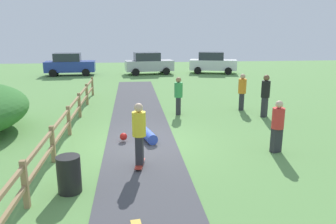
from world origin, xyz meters
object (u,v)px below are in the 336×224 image
at_px(bystander_green, 178,94).
at_px(parked_car_blue, 70,64).
at_px(bystander_black, 265,94).
at_px(trash_bin, 69,174).
at_px(bystander_red, 278,124).
at_px(skater_riding, 139,132).
at_px(skater_fallen, 145,134).
at_px(bystander_orange, 242,90).
at_px(parked_car_white, 213,63).
at_px(parked_car_silver, 149,63).

relative_size(bystander_green, parked_car_blue, 0.40).
bearing_deg(bystander_black, bystander_green, 167.25).
xyz_separation_m(trash_bin, bystander_red, (6.03, 1.98, 0.47)).
bearing_deg(bystander_black, trash_bin, -139.91).
height_order(skater_riding, bystander_green, skater_riding).
relative_size(trash_bin, skater_fallen, 0.61).
bearing_deg(bystander_red, bystander_orange, 82.01).
xyz_separation_m(skater_riding, bystander_black, (5.71, 4.95, 0.01)).
relative_size(bystander_black, bystander_red, 1.13).
distance_m(bystander_orange, bystander_black, 1.49).
bearing_deg(parked_car_white, trash_bin, -112.28).
bearing_deg(bystander_red, parked_car_silver, 98.44).
bearing_deg(bystander_green, parked_car_blue, 116.83).
xyz_separation_m(trash_bin, bystander_black, (7.41, 6.24, 0.61)).
xyz_separation_m(bystander_black, parked_car_blue, (-11.19, 15.53, -0.10)).
bearing_deg(parked_car_silver, skater_riding, -93.90).
relative_size(trash_bin, parked_car_blue, 0.21).
bearing_deg(bystander_orange, parked_car_silver, 104.75).
height_order(trash_bin, parked_car_silver, parked_car_silver).
relative_size(trash_bin, skater_riding, 0.49).
bearing_deg(trash_bin, skater_riding, 37.21).
bearing_deg(bystander_black, skater_riding, -139.10).
height_order(bystander_red, parked_car_silver, parked_car_silver).
xyz_separation_m(bystander_orange, bystander_black, (0.59, -1.36, 0.08)).
height_order(trash_bin, parked_car_blue, parked_car_blue).
bearing_deg(skater_fallen, skater_riding, -95.93).
distance_m(bystander_green, parked_car_silver, 14.68).
xyz_separation_m(bystander_red, parked_car_blue, (-9.81, 19.79, 0.04)).
relative_size(skater_riding, bystander_red, 1.09).
distance_m(trash_bin, bystander_red, 6.37).
bearing_deg(bystander_black, parked_car_blue, 125.78).
bearing_deg(skater_fallen, bystander_orange, 38.99).
bearing_deg(parked_car_blue, skater_riding, -75.02).
xyz_separation_m(parked_car_silver, parked_car_white, (5.83, 0.02, 0.00)).
relative_size(trash_bin, parked_car_silver, 0.21).
bearing_deg(parked_car_white, parked_car_blue, -179.93).
bearing_deg(parked_car_white, bystander_black, -95.54).
relative_size(bystander_red, parked_car_white, 0.37).
xyz_separation_m(skater_fallen, bystander_black, (5.47, 2.58, 0.86)).
height_order(skater_riding, parked_car_silver, parked_car_silver).
height_order(skater_fallen, parked_car_silver, parked_car_silver).
distance_m(bystander_red, parked_car_white, 20.02).
bearing_deg(bystander_red, skater_fallen, 157.63).
distance_m(bystander_red, parked_car_silver, 20.01).
height_order(bystander_black, bystander_red, bystander_black).
distance_m(bystander_orange, parked_car_silver, 14.64).
bearing_deg(parked_car_silver, parked_car_white, 0.19).
bearing_deg(bystander_black, bystander_orange, 113.42).
xyz_separation_m(bystander_green, parked_car_blue, (-7.42, 14.68, 0.01)).
bearing_deg(parked_car_blue, bystander_orange, -53.19).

